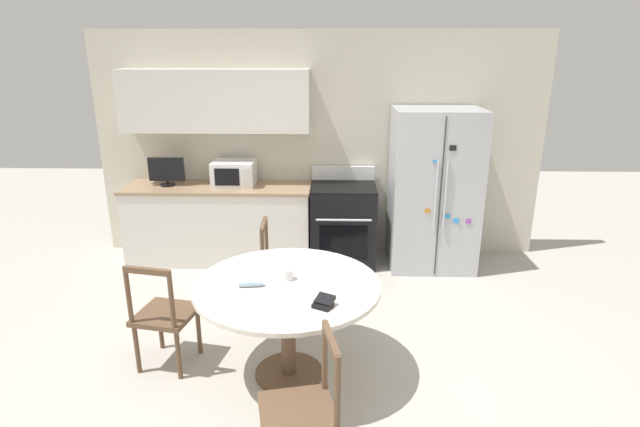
{
  "coord_description": "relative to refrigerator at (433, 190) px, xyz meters",
  "views": [
    {
      "loc": [
        0.17,
        -3.18,
        2.36
      ],
      "look_at": [
        0.05,
        1.15,
        0.95
      ],
      "focal_mm": 28.0,
      "sensor_mm": 36.0,
      "label": 1
    }
  ],
  "objects": [
    {
      "name": "kitchen_counter",
      "position": [
        -2.44,
        0.08,
        -0.44
      ],
      "size": [
        2.13,
        0.64,
        0.9
      ],
      "color": "silver",
      "rests_on": "ground_plane"
    },
    {
      "name": "folded_napkin",
      "position": [
        -1.7,
        -2.2,
        -0.1
      ],
      "size": [
        0.17,
        0.07,
        0.05
      ],
      "color": "#A3BCDB",
      "rests_on": "dining_table"
    },
    {
      "name": "back_wall",
      "position": [
        -1.6,
        0.38,
        0.55
      ],
      "size": [
        5.2,
        0.44,
        2.6
      ],
      "color": "beige",
      "rests_on": "ground_plane"
    },
    {
      "name": "wallet",
      "position": [
        -1.17,
        -2.47,
        -0.1
      ],
      "size": [
        0.16,
        0.17,
        0.07
      ],
      "color": "black",
      "rests_on": "dining_table"
    },
    {
      "name": "dining_chair_near",
      "position": [
        -1.28,
        -3.09,
        -0.46
      ],
      "size": [
        0.5,
        0.5,
        0.9
      ],
      "rotation": [
        0.0,
        0.0,
        1.78
      ],
      "color": "brown",
      "rests_on": "ground_plane"
    },
    {
      "name": "refrigerator",
      "position": [
        0.0,
        0.0,
        0.0
      ],
      "size": [
        0.94,
        0.76,
        1.79
      ],
      "color": "#B2B5BA",
      "rests_on": "ground_plane"
    },
    {
      "name": "countertop_tv",
      "position": [
        -3.01,
        0.08,
        0.18
      ],
      "size": [
        0.4,
        0.16,
        0.33
      ],
      "color": "black",
      "rests_on": "kitchen_counter"
    },
    {
      "name": "dining_table",
      "position": [
        -1.45,
        -2.14,
        -0.25
      ],
      "size": [
        1.36,
        1.36,
        0.77
      ],
      "color": "beige",
      "rests_on": "ground_plane"
    },
    {
      "name": "candle_glass",
      "position": [
        -1.45,
        -2.07,
        -0.09
      ],
      "size": [
        0.09,
        0.09,
        0.08
      ],
      "color": "silver",
      "rests_on": "dining_table"
    },
    {
      "name": "dining_chair_left",
      "position": [
        -2.41,
        -2.04,
        -0.46
      ],
      "size": [
        0.49,
        0.49,
        0.9
      ],
      "rotation": [
        0.0,
        0.0,
        6.09
      ],
      "color": "brown",
      "rests_on": "ground_plane"
    },
    {
      "name": "ground_plane",
      "position": [
        -1.29,
        -2.21,
        -0.89
      ],
      "size": [
        14.0,
        14.0,
        0.0
      ],
      "primitive_type": "plane",
      "color": "#B2ADA3"
    },
    {
      "name": "dining_chair_far",
      "position": [
        -1.58,
        -1.18,
        -0.46
      ],
      "size": [
        0.43,
        0.43,
        0.9
      ],
      "rotation": [
        0.0,
        0.0,
        4.74
      ],
      "color": "brown",
      "rests_on": "ground_plane"
    },
    {
      "name": "microwave",
      "position": [
        -2.25,
        0.13,
        0.15
      ],
      "size": [
        0.47,
        0.39,
        0.28
      ],
      "color": "white",
      "rests_on": "kitchen_counter"
    },
    {
      "name": "oven_range",
      "position": [
        -1.0,
        0.05,
        -0.42
      ],
      "size": [
        0.73,
        0.68,
        1.08
      ],
      "color": "black",
      "rests_on": "ground_plane"
    }
  ]
}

